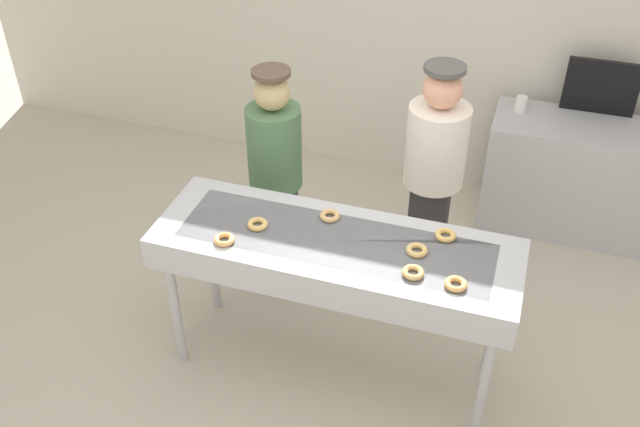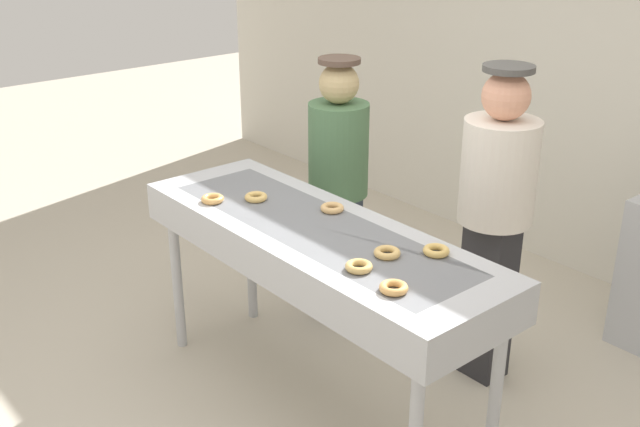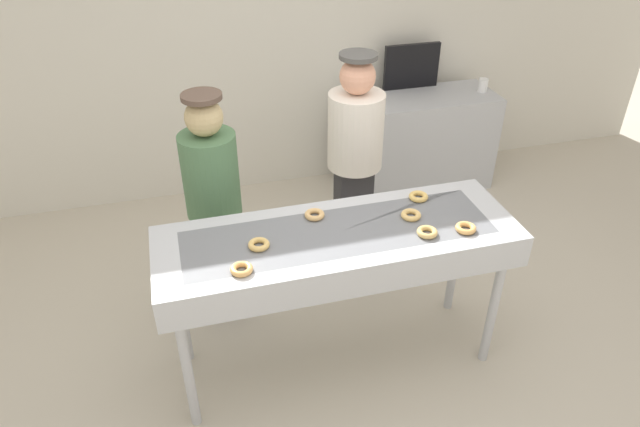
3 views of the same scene
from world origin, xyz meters
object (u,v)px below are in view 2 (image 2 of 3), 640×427
object	(u,v)px
fryer_conveyor	(315,246)
glazed_donut_5	(394,288)
glazed_donut_6	(256,197)
glazed_donut_3	(212,199)
glazed_donut_0	(359,267)
glazed_donut_1	(332,208)
worker_assistant	(496,205)
worker_baker	(338,175)
glazed_donut_2	(436,251)
glazed_donut_4	(387,253)

from	to	relation	value
fryer_conveyor	glazed_donut_5	bearing A→B (deg)	-14.03
glazed_donut_5	glazed_donut_6	size ratio (longest dim) A/B	1.00
fryer_conveyor	glazed_donut_3	world-z (taller)	glazed_donut_3
glazed_donut_0	glazed_donut_1	world-z (taller)	same
glazed_donut_5	worker_assistant	size ratio (longest dim) A/B	0.07
glazed_donut_0	worker_baker	bearing A→B (deg)	142.12
glazed_donut_0	glazed_donut_5	xyz separation A→B (m)	(0.22, -0.02, 0.00)
glazed_donut_2	glazed_donut_4	world-z (taller)	same
glazed_donut_1	glazed_donut_3	size ratio (longest dim) A/B	1.00
worker_assistant	glazed_donut_0	bearing A→B (deg)	82.67
worker_baker	glazed_donut_3	bearing A→B (deg)	97.52
glazed_donut_3	glazed_donut_6	distance (m)	0.22
glazed_donut_5	worker_baker	distance (m)	1.55
glazed_donut_5	glazed_donut_2	bearing A→B (deg)	107.26
glazed_donut_0	glazed_donut_4	world-z (taller)	same
glazed_donut_3	glazed_donut_4	world-z (taller)	same
glazed_donut_0	glazed_donut_3	bearing A→B (deg)	-177.16
glazed_donut_0	glazed_donut_5	world-z (taller)	same
glazed_donut_5	glazed_donut_3	bearing A→B (deg)	-178.60
glazed_donut_1	glazed_donut_3	world-z (taller)	same
glazed_donut_0	glazed_donut_1	xyz separation A→B (m)	(-0.54, 0.33, 0.00)
worker_baker	glazed_donut_2	bearing A→B (deg)	162.27
glazed_donut_1	glazed_donut_5	size ratio (longest dim) A/B	1.00
fryer_conveyor	worker_assistant	xyz separation A→B (m)	(0.37, 0.85, 0.10)
glazed_donut_2	glazed_donut_6	world-z (taller)	same
glazed_donut_6	glazed_donut_3	bearing A→B (deg)	-123.46
glazed_donut_4	glazed_donut_6	distance (m)	0.88
fryer_conveyor	glazed_donut_6	world-z (taller)	glazed_donut_6
glazed_donut_2	glazed_donut_3	bearing A→B (deg)	-160.16
glazed_donut_6	worker_assistant	xyz separation A→B (m)	(0.82, 0.87, -0.02)
glazed_donut_6	worker_baker	bearing A→B (deg)	103.45
glazed_donut_0	glazed_donut_6	xyz separation A→B (m)	(-0.90, 0.13, 0.00)
worker_baker	worker_assistant	bearing A→B (deg)	-165.76
glazed_donut_6	glazed_donut_0	bearing A→B (deg)	-8.23
glazed_donut_3	worker_assistant	size ratio (longest dim) A/B	0.07
glazed_donut_2	worker_assistant	bearing A→B (deg)	105.97
glazed_donut_3	glazed_donut_4	xyz separation A→B (m)	(1.00, 0.23, 0.00)
glazed_donut_3	glazed_donut_5	xyz separation A→B (m)	(1.24, 0.03, 0.00)
glazed_donut_0	glazed_donut_4	size ratio (longest dim) A/B	1.00
fryer_conveyor	glazed_donut_5	world-z (taller)	glazed_donut_5
fryer_conveyor	glazed_donut_4	bearing A→B (deg)	4.15
glazed_donut_1	glazed_donut_3	bearing A→B (deg)	-141.41
glazed_donut_1	glazed_donut_5	bearing A→B (deg)	-24.57
glazed_donut_3	glazed_donut_5	bearing A→B (deg)	1.40
fryer_conveyor	glazed_donut_6	size ratio (longest dim) A/B	17.54
glazed_donut_0	worker_baker	distance (m)	1.36
glazed_donut_2	worker_baker	distance (m)	1.27
glazed_donut_4	worker_baker	xyz separation A→B (m)	(-1.05, 0.65, -0.10)
glazed_donut_3	glazed_donut_5	distance (m)	1.24
glazed_donut_1	glazed_donut_2	xyz separation A→B (m)	(0.65, 0.03, 0.00)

